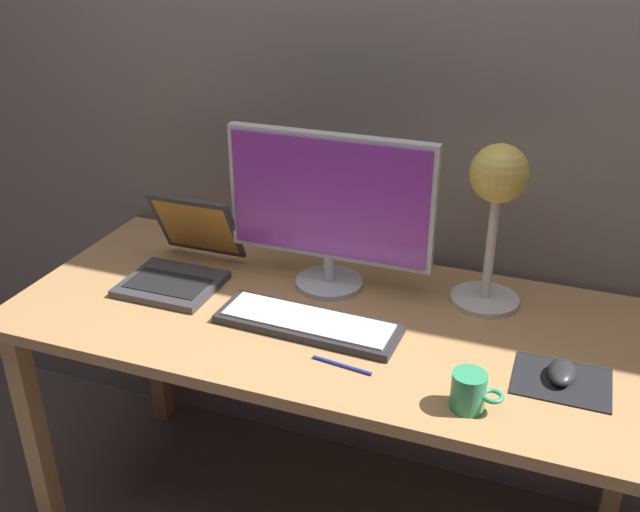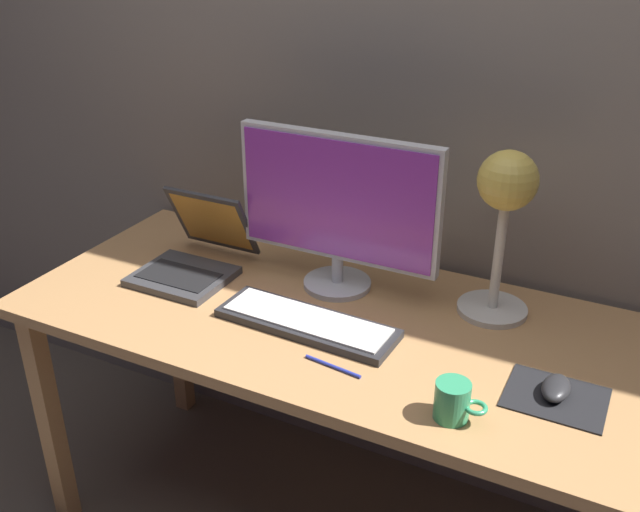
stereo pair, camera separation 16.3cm
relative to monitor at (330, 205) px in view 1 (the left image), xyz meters
name	(u,v)px [view 1 (the left image)]	position (x,y,z in m)	size (l,w,h in m)	color
back_wall	(388,52)	(0.06, 0.27, 0.33)	(4.80, 0.06, 2.60)	gray
desk	(334,342)	(0.06, -0.13, -0.31)	(1.60, 0.70, 0.74)	tan
monitor	(330,205)	(0.00, 0.00, 0.00)	(0.53, 0.18, 0.41)	silver
keyboard_main	(308,323)	(0.02, -0.21, -0.22)	(0.45, 0.16, 0.03)	#28282B
laptop	(183,256)	(-0.38, -0.08, -0.17)	(0.24, 0.31, 0.21)	#38383A
desk_lamp	(497,195)	(0.40, 0.05, 0.06)	(0.17, 0.17, 0.41)	beige
mousepad	(562,381)	(0.60, -0.23, -0.23)	(0.20, 0.16, 0.00)	black
mouse	(562,372)	(0.60, -0.22, -0.21)	(0.06, 0.10, 0.03)	#28282B
coffee_mug	(470,391)	(0.43, -0.38, -0.19)	(0.11, 0.07, 0.08)	#339966
pen	(342,365)	(0.15, -0.34, -0.23)	(0.01, 0.01, 0.14)	#2633A5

